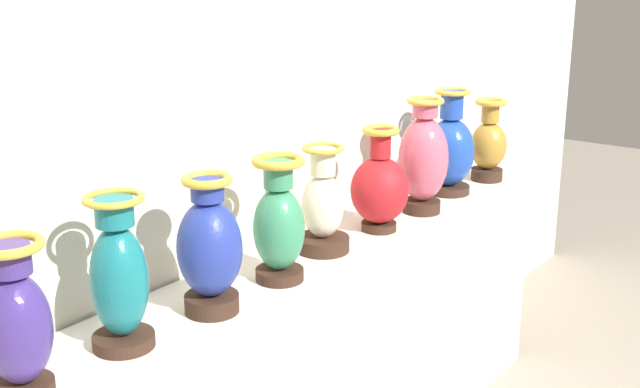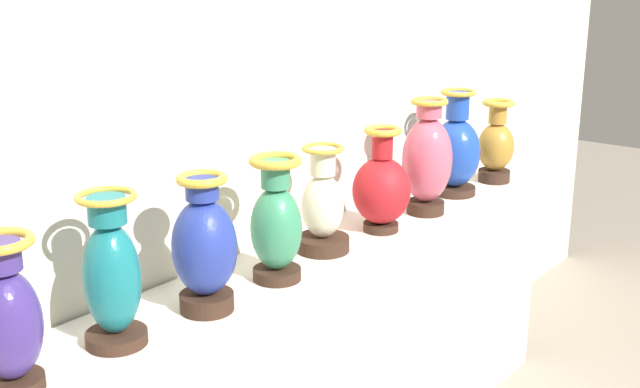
{
  "view_description": "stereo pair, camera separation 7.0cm",
  "coord_description": "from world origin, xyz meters",
  "px_view_note": "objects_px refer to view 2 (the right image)",
  "views": [
    {
      "loc": [
        -1.82,
        -1.34,
        1.64
      ],
      "look_at": [
        0.0,
        0.0,
        0.98
      ],
      "focal_mm": 45.77,
      "sensor_mm": 36.0,
      "label": 1
    },
    {
      "loc": [
        -1.78,
        -1.4,
        1.64
      ],
      "look_at": [
        0.0,
        0.0,
        0.98
      ],
      "focal_mm": 45.77,
      "sensor_mm": 36.0,
      "label": 2
    }
  ],
  "objects_px": {
    "vase_indigo": "(7,319)",
    "vase_sapphire": "(456,151)",
    "vase_crimson": "(382,188)",
    "vase_rose": "(427,160)",
    "vase_cobalt": "(205,248)",
    "vase_ivory": "(322,209)",
    "vase_ochre": "(496,145)",
    "vase_teal": "(112,276)",
    "vase_jade": "(276,223)"
  },
  "relations": [
    {
      "from": "vase_jade",
      "to": "vase_ivory",
      "type": "bearing_deg",
      "value": 9.19
    },
    {
      "from": "vase_jade",
      "to": "vase_sapphire",
      "type": "bearing_deg",
      "value": 1.76
    },
    {
      "from": "vase_crimson",
      "to": "vase_ochre",
      "type": "xyz_separation_m",
      "value": [
        0.75,
        -0.01,
        0.0
      ]
    },
    {
      "from": "vase_teal",
      "to": "vase_ivory",
      "type": "relative_size",
      "value": 1.11
    },
    {
      "from": "vase_ivory",
      "to": "vase_ochre",
      "type": "distance_m",
      "value": 1.01
    },
    {
      "from": "vase_indigo",
      "to": "vase_cobalt",
      "type": "relative_size",
      "value": 0.94
    },
    {
      "from": "vase_indigo",
      "to": "vase_sapphire",
      "type": "bearing_deg",
      "value": 0.07
    },
    {
      "from": "vase_ivory",
      "to": "vase_crimson",
      "type": "bearing_deg",
      "value": -7.02
    },
    {
      "from": "vase_crimson",
      "to": "vase_rose",
      "type": "relative_size",
      "value": 0.86
    },
    {
      "from": "vase_cobalt",
      "to": "vase_ivory",
      "type": "height_order",
      "value": "vase_cobalt"
    },
    {
      "from": "vase_jade",
      "to": "vase_cobalt",
      "type": "bearing_deg",
      "value": 178.95
    },
    {
      "from": "vase_ivory",
      "to": "vase_crimson",
      "type": "relative_size",
      "value": 0.95
    },
    {
      "from": "vase_cobalt",
      "to": "vase_sapphire",
      "type": "bearing_deg",
      "value": 1.2
    },
    {
      "from": "vase_teal",
      "to": "vase_crimson",
      "type": "bearing_deg",
      "value": -1.43
    },
    {
      "from": "vase_sapphire",
      "to": "vase_ivory",
      "type": "bearing_deg",
      "value": 179.35
    },
    {
      "from": "vase_indigo",
      "to": "vase_crimson",
      "type": "relative_size",
      "value": 0.98
    },
    {
      "from": "vase_teal",
      "to": "vase_ochre",
      "type": "distance_m",
      "value": 1.77
    },
    {
      "from": "vase_jade",
      "to": "vase_sapphire",
      "type": "height_order",
      "value": "vase_sapphire"
    },
    {
      "from": "vase_ivory",
      "to": "vase_crimson",
      "type": "height_order",
      "value": "vase_crimson"
    },
    {
      "from": "vase_indigo",
      "to": "vase_ochre",
      "type": "xyz_separation_m",
      "value": [
        2.02,
        -0.03,
        -0.01
      ]
    },
    {
      "from": "vase_jade",
      "to": "vase_ochre",
      "type": "xyz_separation_m",
      "value": [
        1.26,
        -0.01,
        -0.02
      ]
    },
    {
      "from": "vase_ivory",
      "to": "vase_cobalt",
      "type": "bearing_deg",
      "value": -175.99
    },
    {
      "from": "vase_indigo",
      "to": "vase_rose",
      "type": "xyz_separation_m",
      "value": [
        1.51,
        -0.04,
        0.03
      ]
    },
    {
      "from": "vase_rose",
      "to": "vase_cobalt",
      "type": "bearing_deg",
      "value": 179.36
    },
    {
      "from": "vase_cobalt",
      "to": "vase_ivory",
      "type": "relative_size",
      "value": 1.09
    },
    {
      "from": "vase_indigo",
      "to": "vase_crimson",
      "type": "bearing_deg",
      "value": -0.96
    },
    {
      "from": "vase_indigo",
      "to": "vase_teal",
      "type": "height_order",
      "value": "vase_teal"
    },
    {
      "from": "vase_teal",
      "to": "vase_cobalt",
      "type": "relative_size",
      "value": 1.02
    },
    {
      "from": "vase_crimson",
      "to": "vase_sapphire",
      "type": "relative_size",
      "value": 0.87
    },
    {
      "from": "vase_indigo",
      "to": "vase_teal",
      "type": "bearing_deg",
      "value": 0.91
    },
    {
      "from": "vase_indigo",
      "to": "vase_sapphire",
      "type": "xyz_separation_m",
      "value": [
        1.78,
        0.0,
        0.01
      ]
    },
    {
      "from": "vase_crimson",
      "to": "vase_indigo",
      "type": "bearing_deg",
      "value": 179.04
    },
    {
      "from": "vase_teal",
      "to": "vase_cobalt",
      "type": "xyz_separation_m",
      "value": [
        0.25,
        -0.03,
        -0.0
      ]
    },
    {
      "from": "vase_teal",
      "to": "vase_cobalt",
      "type": "height_order",
      "value": "vase_teal"
    },
    {
      "from": "vase_jade",
      "to": "vase_sapphire",
      "type": "xyz_separation_m",
      "value": [
        1.01,
        0.03,
        0.0
      ]
    },
    {
      "from": "vase_ivory",
      "to": "vase_ochre",
      "type": "relative_size",
      "value": 1.0
    },
    {
      "from": "vase_crimson",
      "to": "vase_sapphire",
      "type": "bearing_deg",
      "value": 2.64
    },
    {
      "from": "vase_teal",
      "to": "vase_ivory",
      "type": "bearing_deg",
      "value": 0.51
    },
    {
      "from": "vase_cobalt",
      "to": "vase_sapphire",
      "type": "xyz_separation_m",
      "value": [
        1.27,
        0.03,
        -0.0
      ]
    },
    {
      "from": "vase_indigo",
      "to": "vase_rose",
      "type": "relative_size",
      "value": 0.84
    },
    {
      "from": "vase_indigo",
      "to": "vase_crimson",
      "type": "height_order",
      "value": "vase_crimson"
    },
    {
      "from": "vase_teal",
      "to": "vase_sapphire",
      "type": "xyz_separation_m",
      "value": [
        1.52,
        -0.0,
        -0.0
      ]
    },
    {
      "from": "vase_indigo",
      "to": "vase_crimson",
      "type": "distance_m",
      "value": 1.27
    },
    {
      "from": "vase_jade",
      "to": "vase_rose",
      "type": "xyz_separation_m",
      "value": [
        0.75,
        -0.01,
        0.03
      ]
    },
    {
      "from": "vase_indigo",
      "to": "vase_teal",
      "type": "relative_size",
      "value": 0.93
    },
    {
      "from": "vase_crimson",
      "to": "vase_rose",
      "type": "height_order",
      "value": "vase_rose"
    },
    {
      "from": "vase_indigo",
      "to": "vase_cobalt",
      "type": "distance_m",
      "value": 0.51
    },
    {
      "from": "vase_ivory",
      "to": "vase_sapphire",
      "type": "height_order",
      "value": "vase_sapphire"
    },
    {
      "from": "vase_crimson",
      "to": "vase_ochre",
      "type": "height_order",
      "value": "vase_crimson"
    },
    {
      "from": "vase_sapphire",
      "to": "vase_ochre",
      "type": "bearing_deg",
      "value": -8.4
    }
  ]
}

